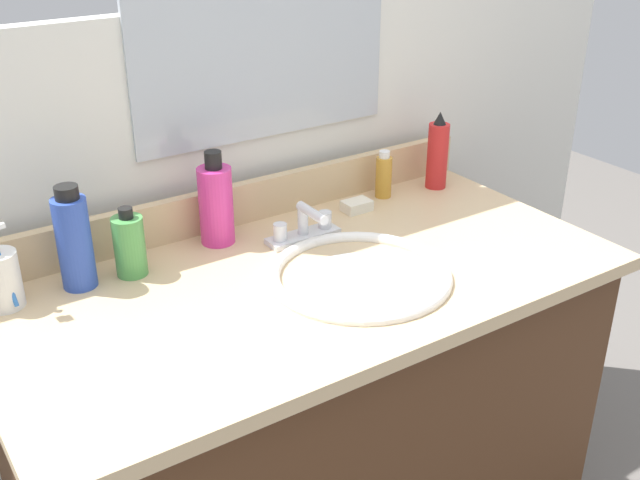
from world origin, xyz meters
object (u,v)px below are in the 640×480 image
Objects in this scene: bottle_spray_red at (438,154)px; bottle_toner_green at (129,245)px; bottle_oil_amber at (384,176)px; bottle_soap_pink at (216,203)px; cup_white_ceramic at (1,278)px; soap_bar at (357,206)px; bottle_shampoo_blue at (74,240)px; faucet at (304,228)px.

bottle_toner_green is at bearing -178.89° from bottle_spray_red.
bottle_oil_amber is 0.57× the size of bottle_soap_pink.
cup_white_ceramic reaches higher than bottle_toner_green.
soap_bar is (0.33, -0.03, -0.07)m from bottle_soap_pink.
bottle_soap_pink is 0.99× the size of bottle_shampoo_blue.
soap_bar is (-0.10, -0.03, -0.04)m from bottle_oil_amber.
cup_white_ceramic is (-1.01, -0.01, -0.03)m from bottle_spray_red.
faucet is 2.50× the size of soap_bar.
bottle_toner_green is (-0.78, -0.01, -0.02)m from bottle_spray_red.
faucet is 0.43m from bottle_spray_red.
soap_bar is (-0.24, -0.01, -0.07)m from bottle_spray_red.
bottle_shampoo_blue reaches higher than soap_bar.
cup_white_ceramic is at bearing 177.58° from bottle_toner_green.
cup_white_ceramic is at bearing -179.70° from bottle_spray_red.
faucet is at bearing -161.40° from bottle_oil_amber.
faucet is 0.80× the size of bottle_shampoo_blue.
bottle_shampoo_blue is 1.45× the size of bottle_toner_green.
bottle_shampoo_blue reaches higher than bottle_oil_amber.
bottle_soap_pink is at bearing 9.98° from bottle_toner_green.
bottle_spray_red is 0.94× the size of bottle_shampoo_blue.
bottle_oil_amber is 0.59× the size of cup_white_ceramic.
bottle_toner_green is 0.23m from cup_white_ceramic.
bottle_soap_pink is 1.04× the size of cup_white_ceramic.
bottle_shampoo_blue reaches higher than cup_white_ceramic.
bottle_oil_amber is 0.63m from bottle_toner_green.
cup_white_ceramic is at bearing 179.58° from soap_bar.
bottle_oil_amber is 1.76× the size of soap_bar.
faucet is at bearing -9.14° from bottle_toner_green.
bottle_shampoo_blue is 0.14m from cup_white_ceramic.
cup_white_ceramic reaches higher than bottle_spray_red.
faucet is 0.85× the size of cup_white_ceramic.
bottle_shampoo_blue reaches higher than bottle_toner_green.
cup_white_ceramic is (-0.43, -0.03, -0.03)m from bottle_soap_pink.
bottle_oil_amber is 0.73m from bottle_shampoo_blue.
bottle_toner_green is 0.53m from soap_bar.
bottle_soap_pink is 0.30m from bottle_shampoo_blue.
bottle_toner_green is at bearing -2.42° from cup_white_ceramic.
bottle_spray_red is (0.14, -0.02, 0.03)m from bottle_oil_amber.
bottle_spray_red reaches higher than bottle_toner_green.
bottle_toner_green is (-0.63, -0.04, 0.01)m from bottle_oil_amber.
bottle_oil_amber reaches higher than soap_bar.
faucet is at bearing -170.35° from bottle_spray_red.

